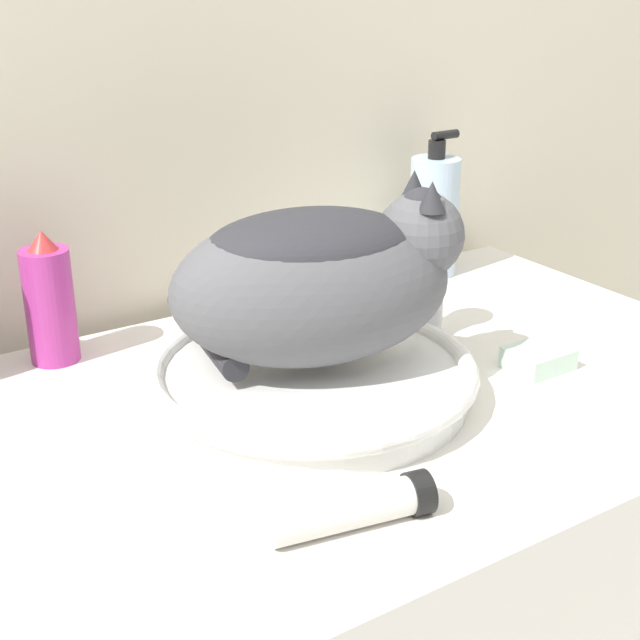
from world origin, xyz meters
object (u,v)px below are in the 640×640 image
at_px(cat, 319,276).
at_px(faucet, 423,277).
at_px(cream_tube, 354,508).
at_px(spray_bottle_trigger, 50,302).
at_px(soap_bar, 538,358).
at_px(soap_pump_bottle, 434,215).

xyz_separation_m(cat, faucet, (0.19, 0.06, -0.06)).
height_order(faucet, cream_tube, faucet).
relative_size(faucet, spray_bottle_trigger, 0.91).
height_order(cat, faucet, cat).
bearing_deg(spray_bottle_trigger, cat, -49.35).
xyz_separation_m(cream_tube, soap_bar, (0.34, 0.13, -0.00)).
xyz_separation_m(cat, soap_pump_bottle, (0.35, 0.24, -0.05)).
distance_m(cat, spray_bottle_trigger, 0.32).
xyz_separation_m(faucet, spray_bottle_trigger, (-0.39, 0.17, -0.01)).
bearing_deg(faucet, soap_pump_bottle, -150.37).
xyz_separation_m(soap_pump_bottle, soap_bar, (-0.11, -0.32, -0.07)).
bearing_deg(faucet, cat, 1.07).
relative_size(cat, spray_bottle_trigger, 2.12).
bearing_deg(spray_bottle_trigger, soap_pump_bottle, -0.00).
bearing_deg(cat, spray_bottle_trigger, 148.54).
xyz_separation_m(cat, soap_bar, (0.24, -0.08, -0.12)).
bearing_deg(soap_bar, spray_bottle_trigger, 144.70).
distance_m(spray_bottle_trigger, soap_bar, 0.55).
height_order(faucet, spray_bottle_trigger, spray_bottle_trigger).
height_order(cream_tube, soap_bar, cream_tube).
distance_m(faucet, spray_bottle_trigger, 0.43).
height_order(soap_pump_bottle, soap_bar, soap_pump_bottle).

